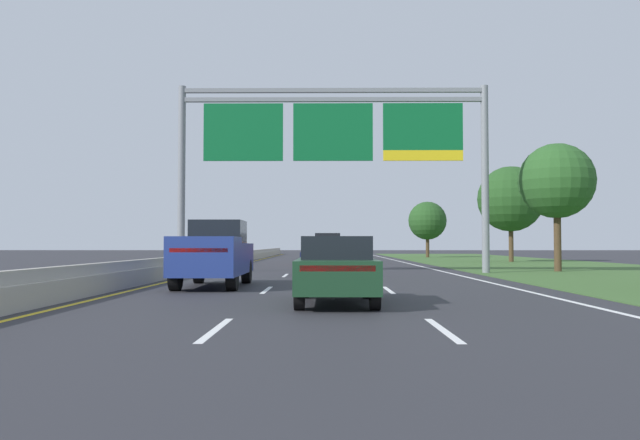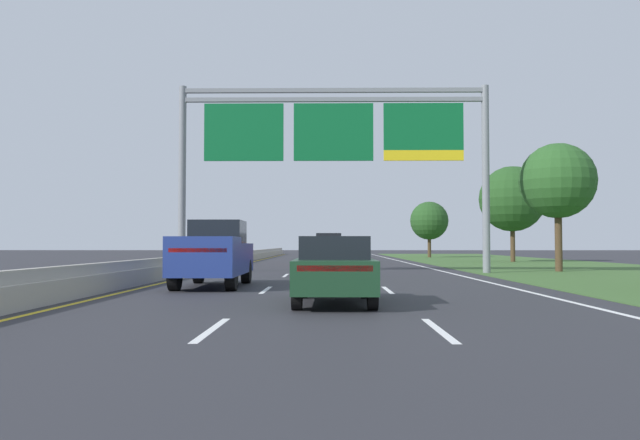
# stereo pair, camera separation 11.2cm
# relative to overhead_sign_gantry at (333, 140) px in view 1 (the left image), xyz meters

# --- Properties ---
(ground_plane) EXTENTS (220.00, 220.00, 0.00)m
(ground_plane) POSITION_rel_overhead_sign_gantry_xyz_m (-0.30, 4.21, -6.44)
(ground_plane) COLOR #2B2B30
(lane_striping) EXTENTS (11.96, 106.00, 0.01)m
(lane_striping) POSITION_rel_overhead_sign_gantry_xyz_m (-0.30, 3.76, -6.44)
(lane_striping) COLOR white
(lane_striping) RESTS_ON ground
(grass_verge_right) EXTENTS (14.00, 110.00, 0.02)m
(grass_verge_right) POSITION_rel_overhead_sign_gantry_xyz_m (13.65, 4.21, -6.43)
(grass_verge_right) COLOR #3D602D
(grass_verge_right) RESTS_ON ground
(median_barrier_concrete) EXTENTS (0.60, 110.00, 0.85)m
(median_barrier_concrete) POSITION_rel_overhead_sign_gantry_xyz_m (-6.90, 4.21, -6.09)
(median_barrier_concrete) COLOR #A8A399
(median_barrier_concrete) RESTS_ON ground
(overhead_sign_gantry) EXTENTS (15.06, 0.42, 9.09)m
(overhead_sign_gantry) POSITION_rel_overhead_sign_gantry_xyz_m (0.00, 0.00, 0.00)
(overhead_sign_gantry) COLOR gray
(overhead_sign_gantry) RESTS_ON ground
(pickup_truck_blue) EXTENTS (2.04, 5.42, 2.20)m
(pickup_truck_blue) POSITION_rel_overhead_sign_gantry_xyz_m (-4.01, -9.76, -5.37)
(pickup_truck_blue) COLOR navy
(pickup_truck_blue) RESTS_ON ground
(car_navy_centre_lane_sedan) EXTENTS (1.83, 4.40, 1.57)m
(car_navy_centre_lane_sedan) POSITION_rel_overhead_sign_gantry_xyz_m (-0.54, -1.48, -5.62)
(car_navy_centre_lane_sedan) COLOR #161E47
(car_navy_centre_lane_sedan) RESTS_ON ground
(car_gold_centre_lane_sedan) EXTENTS (1.84, 4.41, 1.57)m
(car_gold_centre_lane_sedan) POSITION_rel_overhead_sign_gantry_xyz_m (-0.23, 19.58, -5.62)
(car_gold_centre_lane_sedan) COLOR #A38438
(car_gold_centre_lane_sedan) RESTS_ON ground
(car_darkgreen_centre_lane_sedan) EXTENTS (1.84, 4.41, 1.57)m
(car_darkgreen_centre_lane_sedan) POSITION_rel_overhead_sign_gantry_xyz_m (-0.11, -15.71, -5.62)
(car_darkgreen_centre_lane_sedan) COLOR #193D23
(car_darkgreen_centre_lane_sedan) RESTS_ON ground
(car_red_centre_lane_suv) EXTENTS (1.97, 4.73, 2.11)m
(car_red_centre_lane_suv) POSITION_rel_overhead_sign_gantry_xyz_m (-0.26, 12.31, -5.34)
(car_red_centre_lane_suv) COLOR maroon
(car_red_centre_lane_suv) RESTS_ON ground
(roadside_tree_mid) EXTENTS (3.81, 3.81, 6.50)m
(roadside_tree_mid) POSITION_rel_overhead_sign_gantry_xyz_m (11.36, 1.65, -1.86)
(roadside_tree_mid) COLOR #4C3823
(roadside_tree_mid) RESTS_ON ground
(roadside_tree_far) EXTENTS (5.10, 5.10, 7.47)m
(roadside_tree_far) POSITION_rel_overhead_sign_gantry_xyz_m (14.10, 19.22, -1.53)
(roadside_tree_far) COLOR #4C3823
(roadside_tree_far) RESTS_ON ground
(roadside_tree_distant) EXTENTS (3.97, 3.97, 5.81)m
(roadside_tree_distant) POSITION_rel_overhead_sign_gantry_xyz_m (10.25, 35.93, -2.63)
(roadside_tree_distant) COLOR #4C3823
(roadside_tree_distant) RESTS_ON ground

